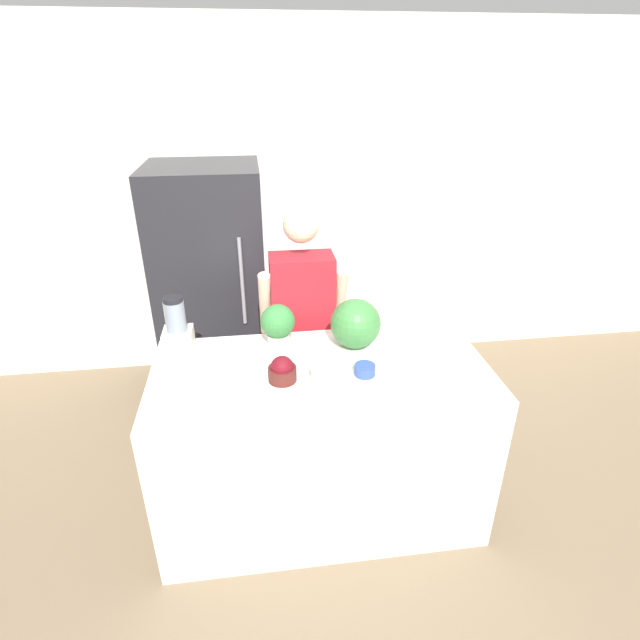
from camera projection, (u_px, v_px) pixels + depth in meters
The scene contains 12 objects.
ground_plane at pixel (332, 565), 2.54m from camera, with size 14.00×14.00×0.00m, color #7F6B51.
wall_back at pixel (290, 208), 3.84m from camera, with size 8.00×0.06×2.60m.
counter_island at pixel (321, 441), 2.69m from camera, with size 1.68×0.80×0.93m.
refrigerator at pixel (213, 286), 3.61m from camera, with size 0.75×0.74×1.70m.
person at pixel (303, 330), 3.09m from camera, with size 0.52×0.26×1.58m.
cutting_board at pixel (353, 346), 2.66m from camera, with size 0.33×0.29×0.01m.
watermelon at pixel (356, 324), 2.59m from camera, with size 0.26×0.26×0.26m.
bowl_cherries at pixel (282, 370), 2.36m from camera, with size 0.14×0.14×0.13m.
bowl_cream at pixel (326, 371), 2.38m from camera, with size 0.15×0.15×0.11m.
bowl_small_blue at pixel (365, 370), 2.42m from camera, with size 0.10×0.10×0.05m.
blender at pixel (177, 329), 2.58m from camera, with size 0.15×0.15×0.31m.
potted_plant at pixel (278, 325), 2.59m from camera, with size 0.18×0.18×0.25m.
Camera 1 is at (-0.29, -1.68, 2.26)m, focal length 28.00 mm.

